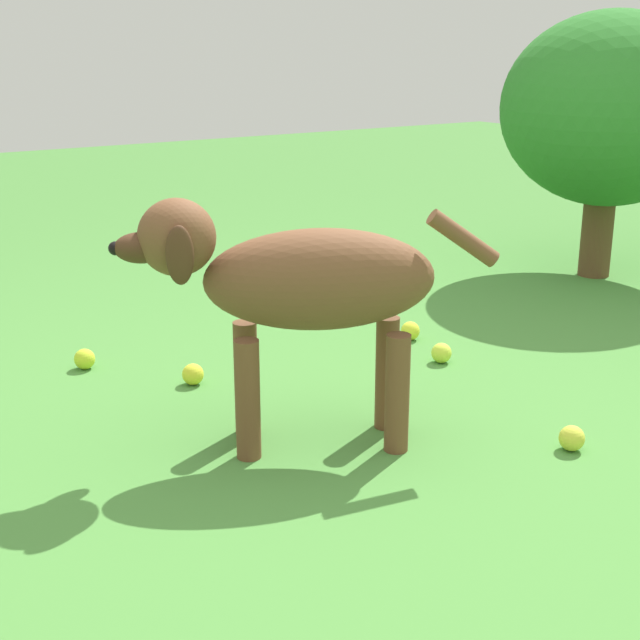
{
  "coord_description": "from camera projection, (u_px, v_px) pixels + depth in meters",
  "views": [
    {
      "loc": [
        1.6,
        -1.2,
        1.0
      ],
      "look_at": [
        -0.17,
        -0.02,
        0.33
      ],
      "focal_mm": 50.02,
      "sensor_mm": 36.0,
      "label": 1
    }
  ],
  "objects": [
    {
      "name": "tennis_ball_4",
      "position": [
        410.0,
        331.0,
        3.1
      ],
      "size": [
        0.07,
        0.07,
        0.07
      ],
      "primitive_type": "sphere",
      "color": "yellow",
      "rests_on": "ground"
    },
    {
      "name": "tennis_ball_1",
      "position": [
        193.0,
        374.0,
        2.7
      ],
      "size": [
        0.07,
        0.07,
        0.07
      ],
      "primitive_type": "sphere",
      "color": "yellow",
      "rests_on": "ground"
    },
    {
      "name": "tennis_ball_3",
      "position": [
        441.0,
        353.0,
        2.89
      ],
      "size": [
        0.07,
        0.07,
        0.07
      ],
      "primitive_type": "sphere",
      "color": "#CCE33F",
      "rests_on": "ground"
    },
    {
      "name": "tennis_ball_0",
      "position": [
        572.0,
        438.0,
        2.27
      ],
      "size": [
        0.07,
        0.07,
        0.07
      ],
      "primitive_type": "sphere",
      "color": "#CFD13D",
      "rests_on": "ground"
    },
    {
      "name": "tennis_ball_2",
      "position": [
        85.0,
        359.0,
        2.83
      ],
      "size": [
        0.07,
        0.07,
        0.07
      ],
      "primitive_type": "sphere",
      "color": "#C3D82D",
      "rests_on": "ground"
    },
    {
      "name": "dog",
      "position": [
        297.0,
        284.0,
        2.19
      ],
      "size": [
        0.51,
        0.87,
        0.65
      ],
      "rotation": [
        0.0,
        0.0,
        4.23
      ],
      "color": "brown",
      "rests_on": "ground"
    },
    {
      "name": "shrub_near",
      "position": [
        609.0,
        110.0,
        3.76
      ],
      "size": [
        0.95,
        0.86,
        1.13
      ],
      "color": "brown",
      "rests_on": "ground"
    },
    {
      "name": "ground",
      "position": [
        364.0,
        463.0,
        2.21
      ],
      "size": [
        14.0,
        14.0,
        0.0
      ],
      "primitive_type": "plane",
      "color": "#478438"
    }
  ]
}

